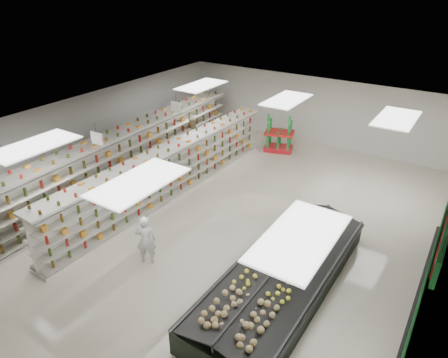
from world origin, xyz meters
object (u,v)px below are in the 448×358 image
Objects in this scene: gondola_center at (170,174)px; shopper_main at (146,240)px; gondola_left at (132,156)px; soda_endcap at (279,134)px; shopper_background at (194,137)px; produce_island at (283,274)px.

gondola_center is 7.23× the size of shopper_main.
soda_endcap is at bearing 56.08° from gondola_left.
soda_endcap is (1.50, 6.01, -0.07)m from gondola_center.
soda_endcap is at bearing -33.29° from shopper_background.
soda_endcap is 3.94m from shopper_background.
shopper_background reaches higher than soda_endcap.
gondola_left is 5.46m from shopper_main.
soda_endcap is at bearing 77.71° from gondola_center.
gondola_center is 6.11× the size of shopper_background.
shopper_background is at bearing -94.90° from shopper_main.
shopper_main is at bearing -138.07° from shopper_background.
gondola_center reaches higher than soda_endcap.
shopper_main is (0.43, -9.43, -0.04)m from soda_endcap.
gondola_center is 3.71m from shopper_background.
shopper_main is at bearing -58.64° from gondola_center.
shopper_main reaches higher than produce_island.
produce_island is (5.66, -2.27, -0.44)m from gondola_center.
gondola_left is 7.45× the size of soda_endcap.
shopper_background is at bearing 114.91° from gondola_center.
shopper_background is (-3.40, 6.83, 0.14)m from shopper_main.
shopper_main is at bearing -87.36° from soda_endcap.
soda_endcap is at bearing -118.72° from shopper_main.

